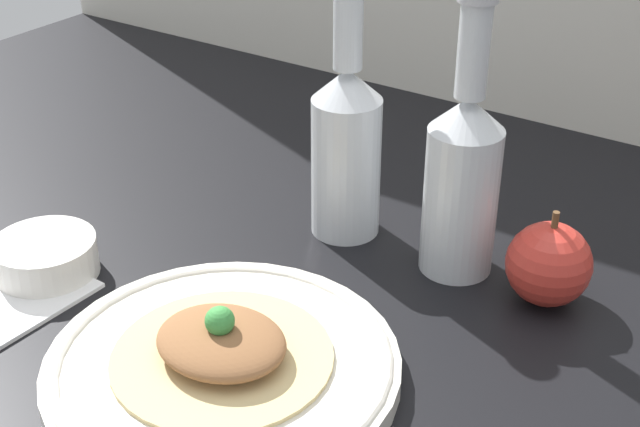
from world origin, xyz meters
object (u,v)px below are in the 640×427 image
(plate, at_px, (223,365))
(apple, at_px, (549,264))
(cider_bottle_right, at_px, (463,174))
(cider_bottle_left, at_px, (346,142))
(plated_food, at_px, (221,346))
(dipping_bowl, at_px, (46,257))

(plate, bearing_deg, apple, 54.82)
(cider_bottle_right, distance_m, apple, 0.11)
(cider_bottle_left, bearing_deg, cider_bottle_right, 0.00)
(cider_bottle_right, bearing_deg, plated_food, -107.89)
(plate, xyz_separation_m, cider_bottle_right, (0.08, 0.26, 0.09))
(cider_bottle_right, relative_size, dipping_bowl, 2.79)
(plated_food, distance_m, cider_bottle_right, 0.28)
(plated_food, xyz_separation_m, cider_bottle_right, (0.08, 0.26, 0.07))
(dipping_bowl, bearing_deg, apple, 28.67)
(cider_bottle_left, xyz_separation_m, cider_bottle_right, (0.13, 0.00, 0.00))
(cider_bottle_left, height_order, cider_bottle_right, same)
(plated_food, height_order, apple, apple)
(plate, height_order, dipping_bowl, dipping_bowl)
(cider_bottle_right, relative_size, apple, 2.96)
(dipping_bowl, bearing_deg, plated_food, -5.70)
(plate, bearing_deg, cider_bottle_right, 72.11)
(cider_bottle_left, bearing_deg, plated_food, -79.97)
(cider_bottle_right, xyz_separation_m, apple, (0.09, -0.01, -0.06))
(apple, distance_m, dipping_bowl, 0.47)
(plated_food, height_order, cider_bottle_right, cider_bottle_right)
(apple, bearing_deg, dipping_bowl, -151.33)
(apple, xyz_separation_m, dipping_bowl, (-0.41, -0.23, -0.02))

